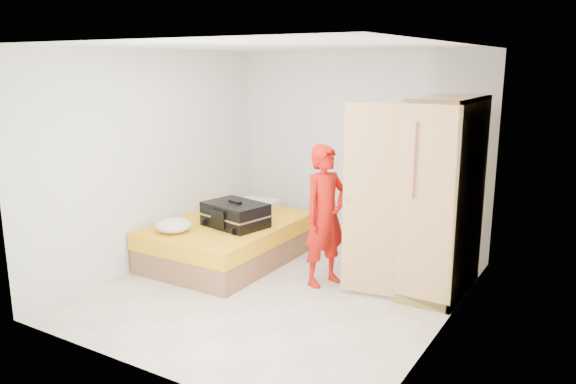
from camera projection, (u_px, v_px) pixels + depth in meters
The scene contains 7 objects.
room at pixel (280, 173), 5.91m from camera, with size 4.00×4.02×2.60m.
bed at pixel (229, 241), 7.06m from camera, with size 1.42×2.02×0.50m.
wardrobe at pixel (438, 202), 5.96m from camera, with size 1.17×1.27×2.10m.
person at pixel (325, 216), 6.19m from camera, with size 0.58×0.38×1.58m, color red.
suitcase at pixel (235, 215), 6.79m from camera, with size 0.84×0.68×0.32m.
round_cushion at pixel (173, 225), 6.57m from camera, with size 0.42×0.42×0.16m, color white.
pillow at pixel (259, 203), 7.76m from camera, with size 0.54×0.27×0.10m, color white.
Camera 1 is at (3.08, -4.92, 2.43)m, focal length 35.00 mm.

